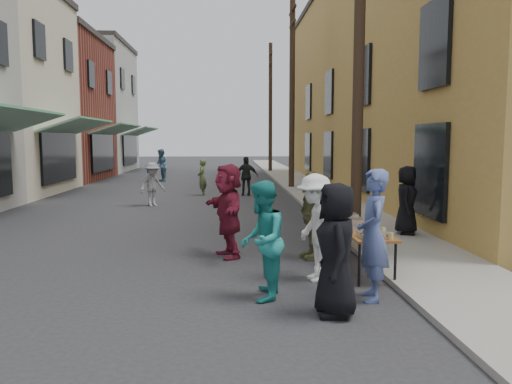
{
  "coord_description": "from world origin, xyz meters",
  "views": [
    {
      "loc": [
        1.33,
        -8.42,
        2.33
      ],
      "look_at": [
        1.86,
        1.3,
        1.3
      ],
      "focal_mm": 35.0,
      "sensor_mm": 36.0,
      "label": 1
    }
  ],
  "objects": [
    {
      "name": "ground",
      "position": [
        0.0,
        0.0,
        0.0
      ],
      "size": [
        120.0,
        120.0,
        0.0
      ],
      "primitive_type": "plane",
      "color": "#28282B",
      "rests_on": "ground"
    },
    {
      "name": "sidewalk",
      "position": [
        5.0,
        15.0,
        0.05
      ],
      "size": [
        2.2,
        60.0,
        0.1
      ],
      "primitive_type": "cube",
      "color": "gray",
      "rests_on": "ground"
    },
    {
      "name": "building_ochre",
      "position": [
        11.1,
        14.0,
        5.0
      ],
      "size": [
        10.0,
        28.0,
        10.0
      ],
      "primitive_type": "cube",
      "color": "#AE7F3E",
      "rests_on": "ground"
    },
    {
      "name": "utility_pole_near",
      "position": [
        4.3,
        3.0,
        4.5
      ],
      "size": [
        0.26,
        0.26,
        9.0
      ],
      "primitive_type": "cylinder",
      "color": "#2D2116",
      "rests_on": "ground"
    },
    {
      "name": "utility_pole_mid",
      "position": [
        4.3,
        15.0,
        4.5
      ],
      "size": [
        0.26,
        0.26,
        9.0
      ],
      "primitive_type": "cylinder",
      "color": "#2D2116",
      "rests_on": "ground"
    },
    {
      "name": "utility_pole_far",
      "position": [
        4.3,
        27.0,
        4.5
      ],
      "size": [
        0.26,
        0.26,
        9.0
      ],
      "primitive_type": "cylinder",
      "color": "#2D2116",
      "rests_on": "ground"
    },
    {
      "name": "serving_table",
      "position": [
        3.68,
        1.09,
        0.71
      ],
      "size": [
        0.7,
        4.0,
        0.75
      ],
      "color": "brown",
      "rests_on": "ground"
    },
    {
      "name": "catering_tray_sausage",
      "position": [
        3.68,
        -0.56,
        0.79
      ],
      "size": [
        0.5,
        0.33,
        0.08
      ],
      "primitive_type": "cube",
      "color": "maroon",
      "rests_on": "serving_table"
    },
    {
      "name": "catering_tray_foil_b",
      "position": [
        3.68,
        0.09,
        0.79
      ],
      "size": [
        0.5,
        0.33,
        0.08
      ],
      "primitive_type": "cube",
      "color": "#B2B2B7",
      "rests_on": "serving_table"
    },
    {
      "name": "catering_tray_buns",
      "position": [
        3.68,
        0.79,
        0.79
      ],
      "size": [
        0.5,
        0.33,
        0.08
      ],
      "primitive_type": "cube",
      "color": "tan",
      "rests_on": "serving_table"
    },
    {
      "name": "catering_tray_foil_d",
      "position": [
        3.68,
        1.49,
        0.79
      ],
      "size": [
        0.5,
        0.33,
        0.08
      ],
      "primitive_type": "cube",
      "color": "#B2B2B7",
      "rests_on": "serving_table"
    },
    {
      "name": "catering_tray_buns_end",
      "position": [
        3.68,
        2.19,
        0.79
      ],
      "size": [
        0.5,
        0.33,
        0.08
      ],
      "primitive_type": "cube",
      "color": "tan",
      "rests_on": "serving_table"
    },
    {
      "name": "condiment_jar_a",
      "position": [
        3.46,
        -0.86,
        0.79
      ],
      "size": [
        0.07,
        0.07,
        0.08
      ],
      "primitive_type": "cylinder",
      "color": "#A57F26",
      "rests_on": "serving_table"
    },
    {
      "name": "condiment_jar_b",
      "position": [
        3.46,
        -0.76,
        0.79
      ],
      "size": [
        0.07,
        0.07,
        0.08
      ],
      "primitive_type": "cylinder",
      "color": "#A57F26",
      "rests_on": "serving_table"
    },
    {
      "name": "condiment_jar_c",
      "position": [
        3.46,
        -0.66,
        0.79
      ],
      "size": [
        0.07,
        0.07,
        0.08
      ],
      "primitive_type": "cylinder",
      "color": "#A57F26",
      "rests_on": "serving_table"
    },
    {
      "name": "cup_stack",
      "position": [
        3.88,
        -0.81,
        0.81
      ],
      "size": [
        0.08,
        0.08,
        0.12
      ],
      "primitive_type": "cylinder",
      "color": "tan",
      "rests_on": "serving_table"
    },
    {
      "name": "guest_front_a",
      "position": [
        2.74,
        -2.05,
        0.89
      ],
      "size": [
        0.59,
        0.89,
        1.77
      ],
      "primitive_type": "imported",
      "rotation": [
        0.0,
        0.0,
        -1.61
      ],
      "color": "black",
      "rests_on": "ground"
    },
    {
      "name": "guest_front_b",
      "position": [
        3.4,
        -1.45,
        0.96
      ],
      "size": [
        0.53,
        0.74,
        1.92
      ],
      "primitive_type": "imported",
      "rotation": [
        0.0,
        0.0,
        -1.68
      ],
      "color": "#4F5F9A",
      "rests_on": "ground"
    },
    {
      "name": "guest_front_c",
      "position": [
        1.8,
        -1.33,
        0.87
      ],
      "size": [
        0.8,
        0.95,
        1.74
      ],
      "primitive_type": "imported",
      "rotation": [
        0.0,
        0.0,
        -1.75
      ],
      "color": "teal",
      "rests_on": "ground"
    },
    {
      "name": "guest_front_d",
      "position": [
        2.75,
        -0.39,
        0.89
      ],
      "size": [
        0.81,
        1.23,
        1.77
      ],
      "primitive_type": "imported",
      "rotation": [
        0.0,
        0.0,
        -1.43
      ],
      "color": "white",
      "rests_on": "ground"
    },
    {
      "name": "guest_front_e",
      "position": [
        2.94,
        1.1,
        0.86
      ],
      "size": [
        0.62,
        1.07,
        1.72
      ],
      "primitive_type": "imported",
      "rotation": [
        0.0,
        0.0,
        -1.37
      ],
      "color": "#5E6339",
      "rests_on": "ground"
    },
    {
      "name": "guest_queue_back",
      "position": [
        1.32,
        1.34,
        0.93
      ],
      "size": [
        1.0,
        1.81,
        1.86
      ],
      "primitive_type": "imported",
      "rotation": [
        0.0,
        0.0,
        -1.29
      ],
      "color": "maroon",
      "rests_on": "ground"
    },
    {
      "name": "server",
      "position": [
        5.51,
        3.01,
        0.91
      ],
      "size": [
        0.79,
        0.93,
        1.61
      ],
      "primitive_type": "imported",
      "rotation": [
        0.0,
        0.0,
        1.15
      ],
      "color": "black",
      "rests_on": "sidewalk"
    },
    {
      "name": "passerby_left",
      "position": [
        -1.34,
        9.09,
        0.76
      ],
      "size": [
        1.11,
        1.09,
        1.53
      ],
      "primitive_type": "imported",
      "rotation": [
        0.0,
        0.0,
        0.75
      ],
      "color": "gray",
      "rests_on": "ground"
    },
    {
      "name": "passerby_mid",
      "position": [
        2.07,
        12.13,
        0.81
      ],
      "size": [
        0.98,
        0.46,
        1.63
      ],
      "primitive_type": "imported",
      "rotation": [
        0.0,
        0.0,
        3.2
      ],
      "color": "black",
      "rests_on": "ground"
    },
    {
      "name": "passerby_right",
      "position": [
        0.22,
        12.37,
        0.75
      ],
      "size": [
        0.42,
        0.59,
        1.5
      ],
      "primitive_type": "imported",
      "rotation": [
        0.0,
        0.0,
        4.59
      ],
      "color": "#546037",
      "rests_on": "ground"
    },
    {
      "name": "passerby_far",
      "position": [
        -2.39,
        19.28,
        0.9
      ],
      "size": [
        0.97,
        1.07,
        1.8
      ],
      "primitive_type": "imported",
      "rotation": [
        0.0,
        0.0,
        5.12
      ],
      "color": "teal",
      "rests_on": "ground"
    }
  ]
}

